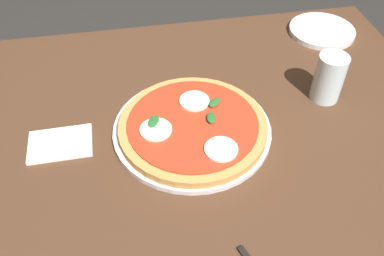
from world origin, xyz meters
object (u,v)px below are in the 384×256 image
at_px(dining_table, 199,164).
at_px(serving_tray, 192,129).
at_px(pizza, 192,126).
at_px(glass_cup, 329,78).
at_px(napkin, 60,144).
at_px(plate_white, 322,31).

bearing_deg(dining_table, serving_tray, -25.03).
distance_m(dining_table, pizza, 0.13).
bearing_deg(glass_cup, dining_table, 11.42).
relative_size(serving_tray, glass_cup, 2.98).
bearing_deg(pizza, dining_table, 174.47).
height_order(dining_table, pizza, pizza).
xyz_separation_m(dining_table, glass_cup, (-0.31, -0.06, 0.16)).
xyz_separation_m(pizza, napkin, (0.28, -0.02, -0.02)).
relative_size(serving_tray, plate_white, 1.85).
distance_m(plate_white, glass_cup, 0.29).
xyz_separation_m(dining_table, pizza, (0.02, -0.00, 0.13)).
bearing_deg(serving_tray, napkin, -2.20).
distance_m(serving_tray, napkin, 0.28).
bearing_deg(pizza, plate_white, -143.18).
relative_size(napkin, glass_cup, 1.14).
distance_m(dining_table, napkin, 0.31).
bearing_deg(plate_white, napkin, 23.41).
xyz_separation_m(dining_table, plate_white, (-0.42, -0.32, 0.11)).
xyz_separation_m(plate_white, napkin, (0.71, 0.31, -0.00)).
distance_m(pizza, napkin, 0.28).
distance_m(pizza, glass_cup, 0.33).
bearing_deg(napkin, pizza, 176.60).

